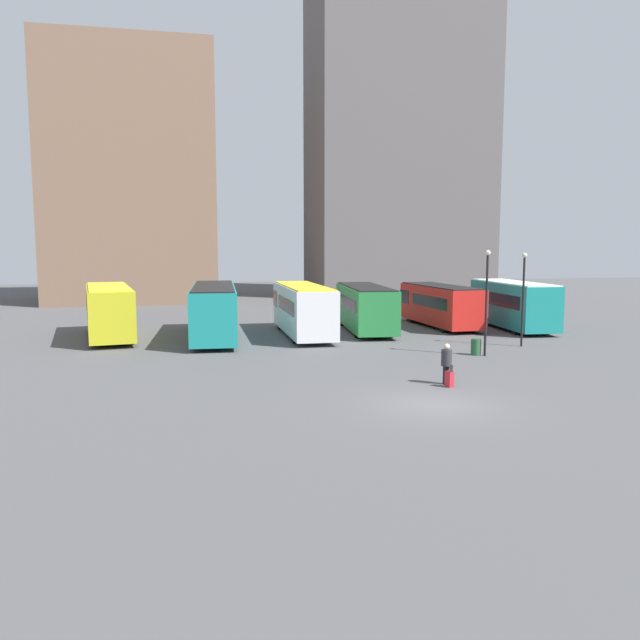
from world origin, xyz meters
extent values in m
plane|color=#4C4C4F|center=(0.00, 0.00, 0.00)|extent=(160.00, 160.00, 0.00)
cube|color=#7F604C|center=(-13.91, 49.92, 12.70)|extent=(16.56, 17.34, 25.39)
cube|color=#5B5656|center=(15.65, 49.92, 20.57)|extent=(20.05, 11.97, 41.15)
cube|color=gold|center=(-13.36, 19.51, 1.72)|extent=(3.92, 9.61, 2.90)
cube|color=black|center=(-13.95, 23.29, 2.08)|extent=(2.80, 2.09, 1.10)
cube|color=black|center=(-13.24, 18.68, 2.08)|extent=(3.44, 6.29, 0.87)
cube|color=yellow|center=(-13.36, 19.51, 3.21)|extent=(3.70, 9.40, 0.08)
cylinder|color=black|center=(-13.81, 22.37, 0.50)|extent=(2.55, 1.35, 0.99)
cylinder|color=black|center=(-12.92, 16.65, 0.50)|extent=(2.55, 1.35, 0.99)
cube|color=#19847F|center=(-7.02, 18.28, 1.73)|extent=(3.16, 11.59, 2.94)
cube|color=black|center=(-6.78, 22.98, 2.09)|extent=(2.73, 2.24, 1.12)
cube|color=black|center=(-7.08, 17.25, 2.09)|extent=(2.98, 7.46, 0.88)
cube|color=black|center=(-7.02, 18.28, 3.24)|extent=(2.95, 11.35, 0.08)
cylinder|color=black|center=(-6.84, 21.84, 0.47)|extent=(2.52, 1.07, 0.94)
cylinder|color=black|center=(-7.20, 14.73, 0.47)|extent=(2.52, 1.07, 0.94)
cube|color=silver|center=(-1.42, 18.25, 1.71)|extent=(2.55, 10.15, 2.88)
cube|color=black|center=(-1.39, 22.40, 2.07)|extent=(2.52, 1.88, 1.09)
cube|color=black|center=(-1.43, 17.34, 2.07)|extent=(2.55, 6.50, 0.86)
cube|color=yellow|center=(-1.42, 18.25, 3.18)|extent=(2.35, 9.95, 0.08)
cylinder|color=black|center=(-1.40, 21.39, 0.49)|extent=(2.37, 0.99, 0.98)
cylinder|color=black|center=(-1.45, 15.11, 0.49)|extent=(2.37, 0.99, 0.98)
cube|color=#237A38|center=(3.03, 19.40, 1.62)|extent=(3.49, 9.76, 2.69)
cube|color=black|center=(3.41, 23.30, 1.96)|extent=(2.77, 2.01, 1.02)
cube|color=black|center=(2.95, 18.55, 1.96)|extent=(3.18, 6.34, 0.81)
cube|color=black|center=(3.03, 19.40, 3.01)|extent=(3.26, 9.55, 0.08)
cylinder|color=black|center=(3.32, 22.35, 0.50)|extent=(2.56, 1.23, 1.00)
cylinder|color=black|center=(2.75, 16.46, 0.50)|extent=(2.56, 1.23, 1.00)
cube|color=red|center=(8.92, 20.62, 1.56)|extent=(2.84, 9.11, 2.60)
cube|color=black|center=(8.79, 24.32, 1.89)|extent=(2.61, 1.75, 0.99)
cube|color=black|center=(8.95, 19.81, 1.89)|extent=(2.75, 5.86, 0.78)
cube|color=black|center=(8.92, 20.62, 2.90)|extent=(2.63, 8.92, 0.08)
cylinder|color=black|center=(8.82, 23.42, 0.48)|extent=(2.45, 1.04, 0.95)
cylinder|color=black|center=(9.02, 17.83, 0.48)|extent=(2.45, 1.04, 0.95)
cube|color=#19847F|center=(13.36, 18.53, 1.71)|extent=(3.16, 9.23, 2.92)
cube|color=black|center=(13.62, 22.25, 2.07)|extent=(2.68, 1.85, 1.11)
cube|color=black|center=(13.31, 17.72, 2.07)|extent=(2.96, 5.97, 0.87)
cube|color=white|center=(13.36, 18.53, 3.21)|extent=(2.94, 9.03, 0.08)
cylinder|color=black|center=(13.56, 21.34, 0.45)|extent=(2.49, 1.08, 0.91)
cylinder|color=black|center=(13.17, 15.73, 0.45)|extent=(2.49, 1.08, 0.91)
cylinder|color=black|center=(1.71, 3.00, 0.39)|extent=(0.19, 0.19, 0.77)
cylinder|color=black|center=(1.86, 3.06, 0.39)|extent=(0.19, 0.19, 0.77)
cylinder|color=#2D2D33|center=(1.78, 3.03, 1.11)|extent=(0.56, 0.56, 0.67)
sphere|color=beige|center=(1.78, 3.03, 1.57)|extent=(0.25, 0.25, 0.25)
cube|color=#B7232D|center=(1.70, 2.52, 0.32)|extent=(0.33, 0.38, 0.64)
cube|color=black|center=(1.74, 2.42, 0.78)|extent=(0.13, 0.07, 0.29)
cylinder|color=black|center=(9.97, 11.35, 2.54)|extent=(0.12, 0.12, 5.08)
sphere|color=beige|center=(9.97, 11.35, 5.16)|extent=(0.28, 0.28, 0.28)
cylinder|color=black|center=(6.48, 8.91, 2.63)|extent=(0.12, 0.12, 5.25)
sphere|color=beige|center=(6.48, 8.91, 5.34)|extent=(0.28, 0.28, 0.28)
cylinder|color=#285633|center=(6.13, 9.24, 0.42)|extent=(0.52, 0.52, 0.85)
camera|label=1|loc=(-8.56, -20.61, 5.65)|focal=35.00mm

